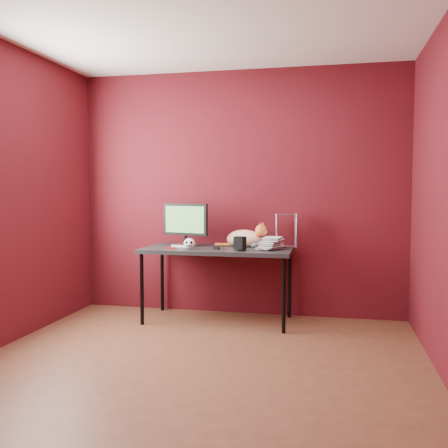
% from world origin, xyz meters
% --- Properties ---
extents(room, '(3.52, 3.52, 2.61)m').
position_xyz_m(room, '(0.00, 0.00, 1.45)').
color(room, '#552F1D').
rests_on(room, ground).
extents(desk, '(1.50, 0.70, 0.75)m').
position_xyz_m(desk, '(-0.15, 1.37, 0.70)').
color(desk, black).
rests_on(desk, ground).
extents(monitor, '(0.50, 0.22, 0.44)m').
position_xyz_m(monitor, '(-0.51, 1.43, 1.00)').
color(monitor, '#A6A6AB').
rests_on(monitor, desk).
extents(cat, '(0.55, 0.29, 0.26)m').
position_xyz_m(cat, '(0.10, 1.52, 0.84)').
color(cat, '#D5642D').
rests_on(cat, desk).
extents(skull_mug, '(0.11, 0.11, 0.11)m').
position_xyz_m(skull_mug, '(-0.39, 1.19, 0.81)').
color(skull_mug, white).
rests_on(skull_mug, desk).
extents(speaker, '(0.12, 0.12, 0.14)m').
position_xyz_m(speaker, '(0.11, 1.18, 0.81)').
color(speaker, black).
rests_on(speaker, desk).
extents(book_stack, '(0.27, 0.28, 1.36)m').
position_xyz_m(book_stack, '(0.32, 1.38, 1.43)').
color(book_stack, beige).
rests_on(book_stack, desk).
extents(wire_rack, '(0.22, 0.19, 0.34)m').
position_xyz_m(wire_rack, '(0.52, 1.57, 0.92)').
color(wire_rack, '#A6A6AB').
rests_on(wire_rack, desk).
extents(pocket_knife, '(0.09, 0.03, 0.02)m').
position_xyz_m(pocket_knife, '(-0.58, 1.17, 0.76)').
color(pocket_knife, '#9B0B0F').
rests_on(pocket_knife, desk).
extents(black_gadget, '(0.06, 0.04, 0.03)m').
position_xyz_m(black_gadget, '(-0.13, 1.23, 0.76)').
color(black_gadget, black).
rests_on(black_gadget, desk).
extents(washer, '(0.05, 0.05, 0.00)m').
position_xyz_m(washer, '(-0.44, 1.08, 0.75)').
color(washer, '#A6A6AB').
rests_on(washer, desk).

